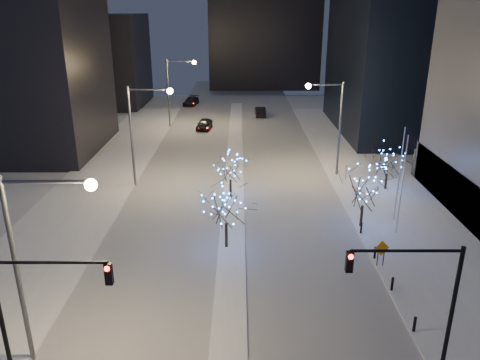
{
  "coord_description": "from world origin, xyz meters",
  "views": [
    {
      "loc": [
        0.6,
        -17.33,
        16.89
      ],
      "look_at": [
        0.62,
        15.0,
        5.0
      ],
      "focal_mm": 35.0,
      "sensor_mm": 36.0,
      "label": 1
    }
  ],
  "objects_px": {
    "street_lamp_w_near": "(35,246)",
    "holiday_tree_median_far": "(230,168)",
    "street_lamp_w_mid": "(141,123)",
    "traffic_signal_east": "(422,290)",
    "street_lamp_w_far": "(175,84)",
    "traffic_signal_west": "(33,303)",
    "car_mid": "(260,111)",
    "holiday_tree_median_near": "(226,205)",
    "holiday_tree_plaza_near": "(364,187)",
    "car_near": "(204,124)",
    "holiday_tree_plaza_far": "(388,161)",
    "car_far": "(191,101)",
    "street_lamp_east": "(332,116)",
    "construction_sign": "(381,251)"
  },
  "relations": [
    {
      "from": "street_lamp_w_near",
      "to": "holiday_tree_median_far",
      "type": "distance_m",
      "value": 23.74
    },
    {
      "from": "street_lamp_w_mid",
      "to": "traffic_signal_east",
      "type": "bearing_deg",
      "value": -55.49
    },
    {
      "from": "street_lamp_w_far",
      "to": "traffic_signal_west",
      "type": "height_order",
      "value": "street_lamp_w_far"
    },
    {
      "from": "street_lamp_w_far",
      "to": "car_mid",
      "type": "distance_m",
      "value": 16.03
    },
    {
      "from": "holiday_tree_median_far",
      "to": "holiday_tree_median_near",
      "type": "bearing_deg",
      "value": -90.74
    },
    {
      "from": "street_lamp_w_near",
      "to": "holiday_tree_plaza_near",
      "type": "bearing_deg",
      "value": 38.22
    },
    {
      "from": "holiday_tree_plaza_near",
      "to": "car_mid",
      "type": "bearing_deg",
      "value": 98.75
    },
    {
      "from": "car_near",
      "to": "holiday_tree_median_far",
      "type": "bearing_deg",
      "value": -72.64
    },
    {
      "from": "traffic_signal_east",
      "to": "holiday_tree_plaza_far",
      "type": "relative_size",
      "value": 1.58
    },
    {
      "from": "car_near",
      "to": "holiday_tree_median_near",
      "type": "relative_size",
      "value": 0.9
    },
    {
      "from": "street_lamp_w_mid",
      "to": "traffic_signal_west",
      "type": "relative_size",
      "value": 1.43
    },
    {
      "from": "traffic_signal_west",
      "to": "holiday_tree_median_near",
      "type": "xyz_separation_m",
      "value": [
        8.04,
        13.75,
        -1.24
      ]
    },
    {
      "from": "car_far",
      "to": "holiday_tree_plaza_far",
      "type": "xyz_separation_m",
      "value": [
        23.38,
        -43.15,
        2.25
      ]
    },
    {
      "from": "street_lamp_w_mid",
      "to": "holiday_tree_median_far",
      "type": "height_order",
      "value": "street_lamp_w_mid"
    },
    {
      "from": "street_lamp_w_near",
      "to": "street_lamp_east",
      "type": "relative_size",
      "value": 1.0
    },
    {
      "from": "car_mid",
      "to": "holiday_tree_median_far",
      "type": "relative_size",
      "value": 1.14
    },
    {
      "from": "street_lamp_w_mid",
      "to": "holiday_tree_median_near",
      "type": "bearing_deg",
      "value": -57.21
    },
    {
      "from": "street_lamp_east",
      "to": "holiday_tree_plaza_near",
      "type": "xyz_separation_m",
      "value": [
        0.42,
        -12.69,
        -2.89
      ]
    },
    {
      "from": "street_lamp_w_mid",
      "to": "car_near",
      "type": "bearing_deg",
      "value": 79.68
    },
    {
      "from": "traffic_signal_east",
      "to": "car_near",
      "type": "bearing_deg",
      "value": 105.4
    },
    {
      "from": "car_far",
      "to": "holiday_tree_median_far",
      "type": "bearing_deg",
      "value": -69.78
    },
    {
      "from": "street_lamp_east",
      "to": "traffic_signal_east",
      "type": "xyz_separation_m",
      "value": [
        -1.14,
        -29.0,
        -1.69
      ]
    },
    {
      "from": "holiday_tree_median_far",
      "to": "holiday_tree_plaza_far",
      "type": "height_order",
      "value": "holiday_tree_plaza_far"
    },
    {
      "from": "car_far",
      "to": "street_lamp_w_mid",
      "type": "bearing_deg",
      "value": -80.75
    },
    {
      "from": "traffic_signal_east",
      "to": "holiday_tree_plaza_near",
      "type": "bearing_deg",
      "value": 84.54
    },
    {
      "from": "traffic_signal_east",
      "to": "holiday_tree_median_near",
      "type": "distance_m",
      "value": 15.85
    },
    {
      "from": "car_near",
      "to": "car_mid",
      "type": "xyz_separation_m",
      "value": [
        8.67,
        9.13,
        -0.0
      ]
    },
    {
      "from": "street_lamp_w_mid",
      "to": "car_near",
      "type": "xyz_separation_m",
      "value": [
        4.26,
        23.42,
        -5.71
      ]
    },
    {
      "from": "street_lamp_w_near",
      "to": "street_lamp_w_mid",
      "type": "bearing_deg",
      "value": 90.0
    },
    {
      "from": "car_far",
      "to": "car_near",
      "type": "bearing_deg",
      "value": -68.57
    },
    {
      "from": "car_far",
      "to": "holiday_tree_plaza_near",
      "type": "bearing_deg",
      "value": -59.88
    },
    {
      "from": "street_lamp_w_near",
      "to": "holiday_tree_median_near",
      "type": "distance_m",
      "value": 14.82
    },
    {
      "from": "street_lamp_east",
      "to": "car_mid",
      "type": "height_order",
      "value": "street_lamp_east"
    },
    {
      "from": "street_lamp_east",
      "to": "car_mid",
      "type": "xyz_separation_m",
      "value": [
        -6.08,
        29.54,
        -5.67
      ]
    },
    {
      "from": "street_lamp_w_mid",
      "to": "construction_sign",
      "type": "distance_m",
      "value": 25.55
    },
    {
      "from": "holiday_tree_median_near",
      "to": "construction_sign",
      "type": "distance_m",
      "value": 11.26
    },
    {
      "from": "street_lamp_w_near",
      "to": "holiday_tree_median_far",
      "type": "bearing_deg",
      "value": 68.32
    },
    {
      "from": "holiday_tree_plaza_near",
      "to": "construction_sign",
      "type": "height_order",
      "value": "holiday_tree_plaza_near"
    },
    {
      "from": "street_lamp_w_mid",
      "to": "holiday_tree_median_near",
      "type": "relative_size",
      "value": 1.96
    },
    {
      "from": "street_lamp_w_near",
      "to": "construction_sign",
      "type": "xyz_separation_m",
      "value": [
        19.24,
        9.01,
        -5.19
      ]
    },
    {
      "from": "street_lamp_w_near",
      "to": "car_mid",
      "type": "height_order",
      "value": "street_lamp_w_near"
    },
    {
      "from": "street_lamp_w_mid",
      "to": "car_mid",
      "type": "relative_size",
      "value": 2.1
    },
    {
      "from": "traffic_signal_west",
      "to": "holiday_tree_plaza_far",
      "type": "bearing_deg",
      "value": 47.66
    },
    {
      "from": "holiday_tree_plaza_far",
      "to": "holiday_tree_plaza_near",
      "type": "bearing_deg",
      "value": -118.1
    },
    {
      "from": "traffic_signal_east",
      "to": "street_lamp_east",
      "type": "bearing_deg",
      "value": 87.74
    },
    {
      "from": "car_near",
      "to": "holiday_tree_plaza_far",
      "type": "distance_m",
      "value": 31.66
    },
    {
      "from": "street_lamp_w_near",
      "to": "car_mid",
      "type": "distance_m",
      "value": 59.25
    },
    {
      "from": "street_lamp_w_mid",
      "to": "construction_sign",
      "type": "xyz_separation_m",
      "value": [
        19.24,
        -15.99,
        -5.19
      ]
    },
    {
      "from": "street_lamp_w_near",
      "to": "street_lamp_w_far",
      "type": "relative_size",
      "value": 1.0
    },
    {
      "from": "holiday_tree_median_far",
      "to": "construction_sign",
      "type": "height_order",
      "value": "holiday_tree_median_far"
    }
  ]
}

